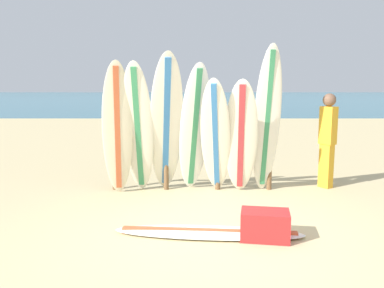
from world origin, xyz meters
TOP-DOWN VIEW (x-y plane):
  - ground_plane at (0.00, 0.00)m, footprint 120.00×120.00m
  - ocean_water at (0.00, 58.00)m, footprint 120.00×80.00m
  - surfboard_rack at (-0.22, 2.38)m, footprint 2.96×0.09m
  - surfboard_leaning_far_left at (-1.49, 1.94)m, footprint 0.63×0.73m
  - surfboard_leaning_left at (-1.15, 2.04)m, footprint 0.53×0.87m
  - surfboard_leaning_center_left at (-0.66, 2.06)m, footprint 0.73×1.16m
  - surfboard_leaning_center at (-0.17, 2.12)m, footprint 0.70×0.99m
  - surfboard_leaning_center_right at (0.19, 1.97)m, footprint 0.65×1.08m
  - surfboard_leaning_right at (0.63, 1.96)m, footprint 0.65×0.91m
  - surfboard_leaning_far_right at (1.09, 2.13)m, footprint 0.51×0.67m
  - surfboard_lying_on_sand at (-0.00, 0.12)m, footprint 2.49×0.71m
  - beachgoer_standing at (2.31, 2.53)m, footprint 0.31×0.34m
  - small_boat_offshore at (-3.15, 30.03)m, footprint 1.96×2.02m
  - cooler_box at (0.70, 0.00)m, footprint 0.66×0.49m

SIDE VIEW (x-z plane):
  - ground_plane at x=0.00m, z-range 0.00..0.00m
  - ocean_water at x=0.00m, z-range 0.00..0.01m
  - surfboard_lying_on_sand at x=0.00m, z-range -0.01..0.08m
  - cooler_box at x=0.70m, z-range 0.00..0.36m
  - small_boat_offshore at x=-3.15m, z-range -0.10..0.61m
  - surfboard_rack at x=-0.22m, z-range 0.13..1.18m
  - beachgoer_standing at x=2.31m, z-range 0.09..1.86m
  - surfboard_leaning_right at x=0.63m, z-range 0.00..2.03m
  - surfboard_leaning_center_right at x=0.19m, z-range 0.00..2.05m
  - surfboard_leaning_center at x=-0.17m, z-range 0.00..2.30m
  - surfboard_leaning_left at x=-1.15m, z-range 0.00..2.32m
  - surfboard_leaning_far_left at x=-1.49m, z-range 0.00..2.33m
  - surfboard_leaning_center_left at x=-0.66m, z-range 0.00..2.47m
  - surfboard_leaning_far_right at x=1.09m, z-range 0.00..2.61m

